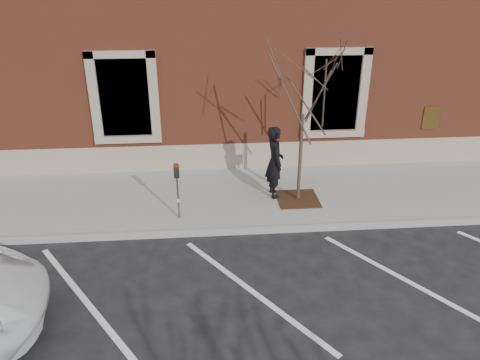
{
  "coord_description": "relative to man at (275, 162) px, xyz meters",
  "views": [
    {
      "loc": [
        -0.83,
        -9.52,
        5.82
      ],
      "look_at": [
        0.0,
        0.6,
        1.1
      ],
      "focal_mm": 35.0,
      "sensor_mm": 36.0,
      "label": 1
    }
  ],
  "objects": [
    {
      "name": "ground",
      "position": [
        -0.99,
        -1.62,
        -1.12
      ],
      "size": [
        120.0,
        120.0,
        0.0
      ],
      "primitive_type": "plane",
      "color": "#28282B",
      "rests_on": "ground"
    },
    {
      "name": "sidewalk_near",
      "position": [
        -0.99,
        0.13,
        -1.04
      ],
      "size": [
        40.0,
        3.5,
        0.15
      ],
      "primitive_type": "cube",
      "color": "#A0A096",
      "rests_on": "ground"
    },
    {
      "name": "curb_near",
      "position": [
        -0.99,
        -1.67,
        -1.04
      ],
      "size": [
        40.0,
        0.12,
        0.15
      ],
      "primitive_type": "cube",
      "color": "#9E9E99",
      "rests_on": "ground"
    },
    {
      "name": "parking_stripes",
      "position": [
        -0.99,
        -3.82,
        -1.11
      ],
      "size": [
        28.0,
        4.4,
        0.01
      ],
      "primitive_type": null,
      "color": "silver",
      "rests_on": "ground"
    },
    {
      "name": "building_civic",
      "position": [
        -0.99,
        6.13,
        2.88
      ],
      "size": [
        40.0,
        8.62,
        8.0
      ],
      "color": "brown",
      "rests_on": "ground"
    },
    {
      "name": "man",
      "position": [
        0.0,
        0.0,
        0.0
      ],
      "size": [
        0.53,
        0.75,
        1.93
      ],
      "primitive_type": "imported",
      "rotation": [
        0.0,
        0.0,
        1.67
      ],
      "color": "black",
      "rests_on": "sidewalk_near"
    },
    {
      "name": "parking_meter",
      "position": [
        -2.49,
        -1.04,
        0.03
      ],
      "size": [
        0.13,
        0.1,
        1.43
      ],
      "rotation": [
        0.0,
        0.0,
        0.22
      ],
      "color": "#595B60",
      "rests_on": "sidewalk_near"
    },
    {
      "name": "tree_grate",
      "position": [
        0.6,
        -0.31,
        -0.95
      ],
      "size": [
        1.07,
        1.07,
        0.03
      ],
      "primitive_type": "cube",
      "color": "#3E2113",
      "rests_on": "sidewalk_near"
    },
    {
      "name": "sapling",
      "position": [
        0.6,
        -0.31,
        2.0
      ],
      "size": [
        2.54,
        2.54,
        4.24
      ],
      "color": "#433528",
      "rests_on": "sidewalk_near"
    }
  ]
}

